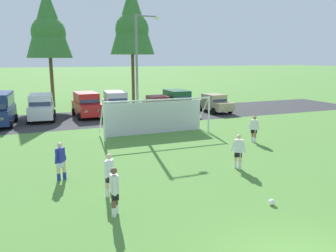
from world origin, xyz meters
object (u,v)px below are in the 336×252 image
Objects in this scene: soccer_ball at (272,202)px; parked_car_slot_far_right at (215,103)px; player_defender_far at (254,129)px; parked_car_slot_left at (41,107)px; player_midfield_center at (238,152)px; player_winger_left at (114,192)px; parked_car_slot_right at (177,101)px; parked_car_slot_center_right at (158,105)px; parked_car_slot_center at (116,103)px; street_lamp at (139,71)px; parked_car_slot_center_left at (87,104)px; soccer_goal at (156,115)px; player_striker_near at (110,175)px; player_winger_right at (61,161)px.

soccer_ball is 20.66m from parked_car_slot_far_right.
player_defender_far is 17.64m from parked_car_slot_left.
parked_car_slot_far_right is at bearing 64.08° from player_midfield_center.
player_winger_left is 0.35× the size of parked_car_slot_right.
parked_car_slot_right is at bearing 166.29° from parked_car_slot_far_right.
player_midfield_center is 15.81m from parked_car_slot_center_right.
parked_car_slot_right is 3.67m from parked_car_slot_far_right.
parked_car_slot_left is at bearing 109.30° from soccer_ball.
parked_car_slot_left is 15.71m from parked_car_slot_far_right.
player_winger_left is at bearing -102.93° from parked_car_slot_center.
parked_car_slot_center is at bearing 171.34° from parked_car_slot_right.
street_lamp is at bearing -85.75° from parked_car_slot_center.
parked_car_slot_center is 1.02× the size of parked_car_slot_right.
parked_car_slot_left and parked_car_slot_center_left have the same top height.
parked_car_slot_far_right reaches higher than player_midfield_center.
soccer_goal is 8.33m from player_midfield_center.
street_lamp is (-8.84, -4.33, 3.34)m from parked_car_slot_far_right.
soccer_ball is at bearing -87.58° from parked_car_slot_center.
parked_car_slot_center is (-1.96, 16.82, 0.29)m from player_midfield_center.
player_winger_left is 19.36m from parked_car_slot_left.
parked_car_slot_center_left is 6.39m from parked_car_slot_center_right.
parked_car_slot_far_right is (7.33, 15.08, 0.05)m from player_midfield_center.
player_winger_left is at bearing -96.07° from player_striker_near.
parked_car_slot_center_right reaches higher than player_defender_far.
player_striker_near is 0.35× the size of parked_car_slot_center.
player_winger_left is at bearing -84.36° from parked_car_slot_left.
player_winger_left is at bearing -116.05° from soccer_goal.
player_midfield_center is at bearing -83.35° from parked_car_slot_center.
player_midfield_center is at bearing 8.04° from player_striker_near.
street_lamp reaches higher than player_midfield_center.
parked_car_slot_far_right is at bearing 49.67° from player_striker_near.
parked_car_slot_far_right is at bearing -10.62° from parked_car_slot_center.
player_defender_far is 1.00× the size of player_winger_left.
player_defender_far is at bearing -52.75° from street_lamp.
player_striker_near is at bearing -120.70° from parked_car_slot_right.
parked_car_slot_left reaches higher than parked_car_slot_center_right.
soccer_goal is 6.55m from player_defender_far.
player_winger_right is 15.70m from parked_car_slot_center_left.
parked_car_slot_right is (11.56, 14.42, 0.29)m from player_winger_right.
parked_car_slot_center_right is (10.04, -1.08, -0.24)m from parked_car_slot_left.
player_winger_left is (-6.39, -2.48, 0.00)m from player_midfield_center.
soccer_goal is at bearing 90.29° from soccer_ball.
soccer_ball is 0.13× the size of player_winger_right.
parked_car_slot_center is (-0.87, 20.60, 1.00)m from soccer_ball.
player_midfield_center is 11.37m from street_lamp.
player_midfield_center and player_defender_far have the same top height.
player_winger_right is 15.27m from parked_car_slot_left.
soccer_goal reaches higher than soccer_ball.
street_lamp is at bearing 91.65° from soccer_ball.
parked_car_slot_center_right is at bearing 56.09° from player_winger_right.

